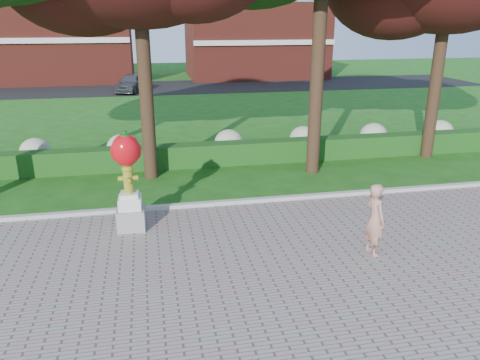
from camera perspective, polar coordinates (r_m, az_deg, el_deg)
The scene contains 10 objects.
ground at distance 10.67m, azimuth 0.84°, elevation -9.11°, with size 100.00×100.00×0.00m, color #1C5214.
curb at distance 13.31m, azimuth -1.86°, elevation -2.84°, with size 40.00×0.18×0.15m, color #ADADA5.
lawn_hedge at distance 16.96m, azimuth -4.12°, elevation 3.13°, with size 24.00×0.70×0.80m, color #194B15.
hydrangea_row at distance 17.95m, azimuth -2.73°, elevation 4.55°, with size 20.10×1.10×0.99m.
street at distance 37.58m, azimuth -8.31°, elevation 11.14°, with size 50.00×8.00×0.02m, color black.
building_left at distance 43.96m, azimuth -22.66°, elevation 15.63°, with size 14.00×8.00×7.00m, color maroon.
building_right at distance 44.37m, azimuth 1.81°, elevation 16.64°, with size 12.00×8.00×6.40m, color maroon.
hydrant_sculpture at distance 11.68m, azimuth -13.48°, elevation 0.18°, with size 0.73×0.70×2.50m.
woman at distance 10.72m, azimuth 16.12°, elevation -4.62°, with size 0.60×0.40×1.65m, color tan.
parked_car at distance 35.45m, azimuth -13.07°, elevation 11.49°, with size 1.57×3.90×1.33m, color #3E4145.
Camera 1 is at (-1.99, -9.19, 5.02)m, focal length 35.00 mm.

